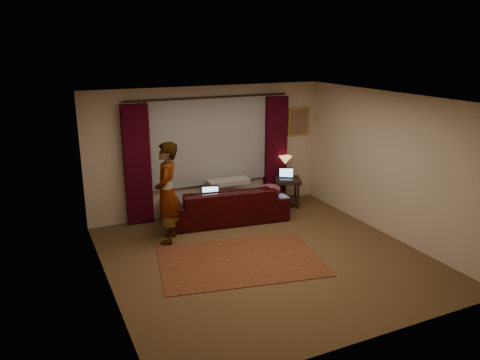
% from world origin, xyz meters
% --- Properties ---
extents(floor, '(5.00, 5.00, 0.01)m').
position_xyz_m(floor, '(0.00, 0.00, -0.01)').
color(floor, brown).
rests_on(floor, ground).
extents(ceiling, '(5.00, 5.00, 0.02)m').
position_xyz_m(ceiling, '(0.00, 0.00, 2.60)').
color(ceiling, silver).
rests_on(ceiling, ground).
extents(wall_back, '(5.00, 0.02, 2.60)m').
position_xyz_m(wall_back, '(0.00, 2.50, 1.30)').
color(wall_back, beige).
rests_on(wall_back, ground).
extents(wall_front, '(5.00, 0.02, 2.60)m').
position_xyz_m(wall_front, '(0.00, -2.50, 1.30)').
color(wall_front, beige).
rests_on(wall_front, ground).
extents(wall_left, '(0.02, 5.00, 2.60)m').
position_xyz_m(wall_left, '(-2.50, 0.00, 1.30)').
color(wall_left, beige).
rests_on(wall_left, ground).
extents(wall_right, '(0.02, 5.00, 2.60)m').
position_xyz_m(wall_right, '(2.50, 0.00, 1.30)').
color(wall_right, beige).
rests_on(wall_right, ground).
extents(sheer_curtain, '(2.50, 0.05, 1.80)m').
position_xyz_m(sheer_curtain, '(0.00, 2.44, 1.50)').
color(sheer_curtain, '#95969C').
rests_on(sheer_curtain, wall_back).
extents(drape_left, '(0.50, 0.14, 2.30)m').
position_xyz_m(drape_left, '(-1.50, 2.39, 1.18)').
color(drape_left, '#330310').
rests_on(drape_left, floor).
extents(drape_right, '(0.50, 0.14, 2.30)m').
position_xyz_m(drape_right, '(1.50, 2.39, 1.18)').
color(drape_right, '#330310').
rests_on(drape_right, floor).
extents(curtain_rod, '(0.04, 0.04, 3.40)m').
position_xyz_m(curtain_rod, '(0.00, 2.39, 2.38)').
color(curtain_rod, black).
rests_on(curtain_rod, wall_back).
extents(picture_frame, '(0.50, 0.04, 0.60)m').
position_xyz_m(picture_frame, '(2.10, 2.47, 1.75)').
color(picture_frame, '#BD923E').
rests_on(picture_frame, wall_back).
extents(sofa, '(2.50, 1.33, 0.96)m').
position_xyz_m(sofa, '(0.08, 1.82, 0.48)').
color(sofa, black).
rests_on(sofa, floor).
extents(throw_blanket, '(0.86, 0.36, 0.10)m').
position_xyz_m(throw_blanket, '(0.25, 2.10, 0.97)').
color(throw_blanket, '#9F9E97').
rests_on(throw_blanket, sofa).
extents(clothing_pile, '(0.53, 0.42, 0.21)m').
position_xyz_m(clothing_pile, '(0.92, 1.59, 0.59)').
color(clothing_pile, brown).
rests_on(clothing_pile, sofa).
extents(laptop_sofa, '(0.45, 0.47, 0.26)m').
position_xyz_m(laptop_sofa, '(-0.27, 1.74, 0.61)').
color(laptop_sofa, black).
rests_on(laptop_sofa, sofa).
extents(area_rug, '(2.87, 2.20, 0.01)m').
position_xyz_m(area_rug, '(-0.44, 0.04, 0.01)').
color(area_rug, brown).
rests_on(area_rug, floor).
extents(end_table, '(0.70, 0.70, 0.62)m').
position_xyz_m(end_table, '(1.62, 2.05, 0.31)').
color(end_table, black).
rests_on(end_table, floor).
extents(tiffany_lamp, '(0.32, 0.32, 0.45)m').
position_xyz_m(tiffany_lamp, '(1.65, 2.22, 0.84)').
color(tiffany_lamp, olive).
rests_on(tiffany_lamp, end_table).
extents(laptop_table, '(0.45, 0.47, 0.23)m').
position_xyz_m(laptop_table, '(1.54, 1.99, 0.73)').
color(laptop_table, black).
rests_on(laptop_table, end_table).
extents(person, '(0.70, 0.70, 1.80)m').
position_xyz_m(person, '(-1.25, 1.32, 0.90)').
color(person, '#9F9E97').
rests_on(person, floor).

